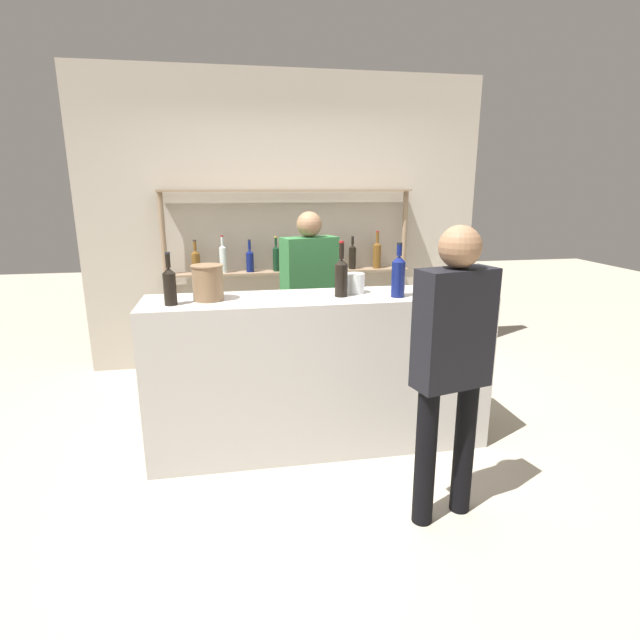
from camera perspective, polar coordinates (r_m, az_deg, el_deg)
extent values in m
plane|color=#B2A893|center=(3.63, 0.00, -13.98)|extent=(16.00, 16.00, 0.00)
cube|color=#B7B2AD|center=(3.40, 0.00, -6.09)|extent=(2.27, 0.51, 1.07)
cube|color=#B2A899|center=(5.02, -3.85, 10.92)|extent=(3.87, 0.12, 2.80)
cylinder|color=#897056|center=(4.91, -17.10, 3.91)|extent=(0.05, 0.05, 1.73)
cylinder|color=#897056|center=(5.17, 9.41, 4.91)|extent=(0.05, 0.05, 1.73)
cube|color=#897056|center=(4.83, -3.67, 14.57)|extent=(2.37, 0.18, 0.02)
cube|color=#897056|center=(4.90, -3.52, 5.54)|extent=(2.37, 0.18, 0.02)
cylinder|color=brown|center=(4.86, -13.99, 6.27)|extent=(0.08, 0.08, 0.19)
cone|color=brown|center=(4.84, -14.07, 7.57)|extent=(0.08, 0.08, 0.04)
cylinder|color=brown|center=(4.83, -14.12, 8.26)|extent=(0.03, 0.03, 0.08)
cylinder|color=#232328|center=(4.83, -14.15, 8.81)|extent=(0.03, 0.03, 0.01)
cylinder|color=silver|center=(4.84, -11.02, 6.72)|extent=(0.06, 0.06, 0.24)
cone|color=silver|center=(4.83, -11.10, 8.28)|extent=(0.06, 0.06, 0.03)
cylinder|color=silver|center=(4.82, -11.13, 8.89)|extent=(0.02, 0.02, 0.07)
cylinder|color=maroon|center=(4.82, -11.15, 9.40)|extent=(0.03, 0.03, 0.01)
cylinder|color=#0F1956|center=(4.85, -8.01, 6.53)|extent=(0.07, 0.07, 0.18)
cone|color=#0F1956|center=(4.84, -8.05, 7.77)|extent=(0.07, 0.07, 0.03)
cylinder|color=#0F1956|center=(4.83, -8.08, 8.47)|extent=(0.03, 0.03, 0.08)
cylinder|color=#232328|center=(4.82, -8.10, 9.04)|extent=(0.03, 0.03, 0.01)
cylinder|color=black|center=(4.86, -5.03, 6.86)|extent=(0.06, 0.06, 0.22)
cone|color=black|center=(4.85, -5.06, 8.30)|extent=(0.06, 0.06, 0.03)
cylinder|color=black|center=(4.84, -5.08, 8.92)|extent=(0.02, 0.02, 0.08)
cylinder|color=gold|center=(4.84, -5.09, 9.44)|extent=(0.03, 0.03, 0.01)
cylinder|color=#0F1956|center=(4.90, -2.07, 6.79)|extent=(0.08, 0.08, 0.19)
cone|color=#0F1956|center=(4.88, -2.08, 8.09)|extent=(0.08, 0.08, 0.04)
cylinder|color=#0F1956|center=(4.87, -2.08, 8.78)|extent=(0.03, 0.03, 0.08)
cylinder|color=black|center=(4.87, -2.09, 9.34)|extent=(0.03, 0.03, 0.01)
cylinder|color=black|center=(4.94, 0.85, 6.90)|extent=(0.08, 0.08, 0.19)
cone|color=black|center=(4.92, 0.86, 8.22)|extent=(0.08, 0.08, 0.03)
cylinder|color=black|center=(4.91, 0.86, 9.00)|extent=(0.03, 0.03, 0.10)
cylinder|color=gold|center=(4.91, 0.86, 9.65)|extent=(0.03, 0.03, 0.01)
cylinder|color=black|center=(4.99, 3.71, 7.05)|extent=(0.07, 0.07, 0.21)
cone|color=black|center=(4.97, 3.74, 8.42)|extent=(0.07, 0.07, 0.03)
cylinder|color=black|center=(4.97, 3.75, 9.01)|extent=(0.03, 0.03, 0.07)
cylinder|color=#232328|center=(4.97, 3.76, 9.49)|extent=(0.03, 0.03, 0.01)
cylinder|color=brown|center=(5.06, 6.51, 7.20)|extent=(0.08, 0.08, 0.23)
cone|color=brown|center=(5.04, 6.56, 8.70)|extent=(0.08, 0.08, 0.04)
cylinder|color=brown|center=(5.03, 6.58, 9.42)|extent=(0.03, 0.03, 0.09)
cylinder|color=maroon|center=(5.03, 6.60, 10.01)|extent=(0.03, 0.03, 0.01)
cylinder|color=#0F1956|center=(3.25, 8.92, 4.60)|extent=(0.09, 0.09, 0.23)
cone|color=#0F1956|center=(3.22, 9.02, 6.93)|extent=(0.09, 0.09, 0.04)
cylinder|color=#0F1956|center=(3.22, 9.06, 7.90)|extent=(0.03, 0.03, 0.07)
cylinder|color=black|center=(3.21, 9.09, 8.64)|extent=(0.04, 0.04, 0.01)
cylinder|color=black|center=(3.23, 2.43, 4.53)|extent=(0.08, 0.08, 0.21)
cone|color=black|center=(3.21, 2.46, 6.69)|extent=(0.08, 0.08, 0.04)
cylinder|color=black|center=(3.20, 2.47, 7.91)|extent=(0.03, 0.03, 0.10)
cylinder|color=maroon|center=(3.19, 2.48, 8.91)|extent=(0.03, 0.03, 0.01)
cylinder|color=black|center=(3.12, -16.77, 3.38)|extent=(0.08, 0.08, 0.19)
cone|color=black|center=(3.10, -16.93, 5.44)|extent=(0.08, 0.08, 0.03)
cylinder|color=black|center=(3.09, -17.01, 6.49)|extent=(0.03, 0.03, 0.08)
cylinder|color=#232328|center=(3.08, -17.07, 7.33)|extent=(0.03, 0.03, 0.01)
cylinder|color=silver|center=(3.40, 12.35, 2.97)|extent=(0.06, 0.06, 0.00)
cylinder|color=silver|center=(3.39, 12.39, 3.65)|extent=(0.01, 0.01, 0.08)
cone|color=silver|center=(3.38, 12.45, 4.84)|extent=(0.08, 0.08, 0.06)
cylinder|color=#846647|center=(3.19, -12.70, 4.11)|extent=(0.19, 0.19, 0.21)
cylinder|color=#846647|center=(3.17, -12.81, 6.08)|extent=(0.20, 0.20, 0.01)
cylinder|color=silver|center=(3.34, 4.01, 4.22)|extent=(0.13, 0.13, 0.13)
sphere|color=tan|center=(3.38, 4.26, 4.14)|extent=(0.02, 0.02, 0.02)
sphere|color=tan|center=(3.31, 3.60, 3.25)|extent=(0.02, 0.02, 0.02)
sphere|color=tan|center=(3.31, 3.62, 3.39)|extent=(0.02, 0.02, 0.02)
sphere|color=tan|center=(3.31, 4.27, 3.71)|extent=(0.02, 0.02, 0.02)
sphere|color=tan|center=(3.31, 3.53, 3.58)|extent=(0.02, 0.02, 0.02)
sphere|color=tan|center=(3.32, 3.77, 3.39)|extent=(0.02, 0.02, 0.02)
cylinder|color=black|center=(2.91, 16.13, -13.82)|extent=(0.11, 0.11, 0.77)
cylinder|color=black|center=(2.77, 11.95, -15.11)|extent=(0.11, 0.11, 0.77)
cube|color=black|center=(2.57, 15.07, -0.98)|extent=(0.42, 0.26, 0.61)
sphere|color=#936B4C|center=(2.50, 15.71, 8.05)|extent=(0.21, 0.21, 0.21)
cylinder|color=black|center=(4.26, -2.92, -3.85)|extent=(0.13, 0.13, 0.76)
cylinder|color=black|center=(4.39, 0.55, -3.29)|extent=(0.13, 0.13, 0.76)
cube|color=#2D6B38|center=(4.16, -1.21, 5.34)|extent=(0.50, 0.33, 0.60)
sphere|color=#936B4C|center=(4.11, -1.24, 10.88)|extent=(0.21, 0.21, 0.21)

